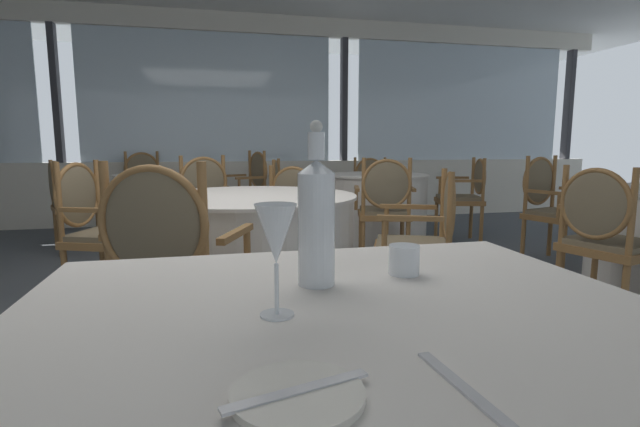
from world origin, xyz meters
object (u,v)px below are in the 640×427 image
Objects in this scene: dining_chair_0_2 at (467,192)px; dining_chair_1_0 at (69,198)px; wine_glass at (276,237)px; dining_chair_2_3 at (605,231)px; dining_chair_3_0 at (170,262)px; dining_chair_3_3 at (96,221)px; dining_chair_1_1 at (200,199)px; dining_chair_3_1 at (426,233)px; water_tumbler at (404,260)px; dining_chair_2_2 at (550,201)px; side_plate at (298,395)px; water_bottle at (316,219)px; dining_chair_1_2 at (250,185)px; dining_chair_3_2 at (290,208)px; dining_chair_0_3 at (370,186)px; dining_chair_0_1 at (385,202)px; dining_chair_1_3 at (145,184)px; dining_chair_0_0 at (287,193)px.

dining_chair_1_0 is at bearing 9.10° from dining_chair_0_2.
dining_chair_2_3 is (2.18, 1.48, -0.35)m from wine_glass.
dining_chair_3_0 reaches higher than dining_chair_0_2.
dining_chair_3_3 is (0.63, -1.68, 0.01)m from dining_chair_1_0.
dining_chair_0_2 is at bearing -25.24° from dining_chair_3_0.
dining_chair_1_1 is 2.39m from dining_chair_3_1.
wine_glass is at bearing -148.15° from water_tumbler.
dining_chair_2_2 reaches higher than dining_chair_3_3.
dining_chair_3_0 is at bearing 170.95° from dining_chair_2_3.
side_plate is 0.46× the size of water_bottle.
water_bottle is at bearing 65.98° from dining_chair_1_2.
dining_chair_3_3 is at bearing 127.62° from dining_chair_1_1.
water_tumbler is 0.08× the size of dining_chair_3_2.
dining_chair_3_3 is (-2.05, 0.84, 0.02)m from dining_chair_3_1.
dining_chair_0_3 is 1.02× the size of dining_chair_3_2.
dining_chair_3_1 is at bearing -166.02° from dining_chair_1_1.
dining_chair_3_0 reaches higher than dining_chair_3_2.
dining_chair_0_3 is at bearing -0.00° from dining_chair_0_1.
dining_chair_3_2 is at bearing 80.99° from side_plate.
dining_chair_3_2 is 1.56m from dining_chair_3_3.
dining_chair_0_3 is at bearing -81.05° from dining_chair_3_1.
dining_chair_1_3 is at bearing 101.45° from water_bottle.
dining_chair_3_1 is (2.68, -2.52, -0.01)m from dining_chair_1_0.
dining_chair_2_2 is at bearing 43.82° from water_bottle.
water_bottle is 0.26m from water_tumbler.
dining_chair_0_2 is at bearing 41.47° from dining_chair_3_3.
dining_chair_3_3 is at bearing -20.11° from dining_chair_1_3.
dining_chair_3_0 is at bearing -0.00° from dining_chair_3_2.
dining_chair_0_2 is at bearing -103.34° from dining_chair_3_1.
dining_chair_2_2 reaches higher than wine_glass.
dining_chair_0_2 is 2.87m from dining_chair_1_1.
dining_chair_1_2 is (0.33, 5.00, -0.32)m from wine_glass.
dining_chair_0_1 is at bearing -45.18° from dining_chair_0_0.
dining_chair_0_0 is 0.94× the size of dining_chair_2_2.
dining_chair_0_0 is 0.95× the size of dining_chair_0_1.
wine_glass is 0.23× the size of dining_chair_0_0.
dining_chair_0_1 is (1.41, 3.40, -0.20)m from side_plate.
water_bottle reaches higher than side_plate.
water_bottle is at bearing 14.13° from dining_chair_3_2.
dining_chair_1_0 is 2.00m from dining_chair_1_2.
dining_chair_0_2 is (1.93, -0.53, 0.02)m from dining_chair_0_0.
dining_chair_0_1 is 2.36m from dining_chair_3_3.
dining_chair_0_1 is 1.54m from dining_chair_2_2.
dining_chair_0_3 is 0.93× the size of dining_chair_1_1.
dining_chair_1_3 is 1.03× the size of dining_chair_3_3.
dining_chair_0_3 is at bearing -7.38° from dining_chair_3_0.
dining_chair_0_3 is 0.99× the size of dining_chair_3_1.
dining_chair_0_2 reaches higher than dining_chair_3_2.
dining_chair_0_0 is 2.07m from dining_chair_1_3.
wine_glass is at bearing 64.76° from dining_chair_1_2.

